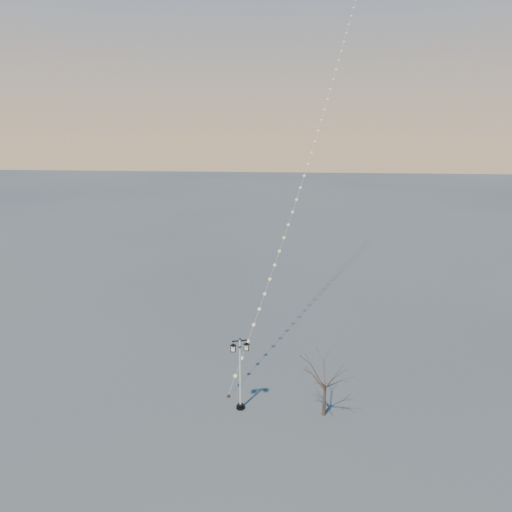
# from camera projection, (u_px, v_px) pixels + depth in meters

# --- Properties ---
(ground) EXTENTS (300.00, 300.00, 0.00)m
(ground) POSITION_uv_depth(u_px,v_px,m) (236.00, 408.00, 33.10)
(ground) COLOR #454745
(ground) RESTS_ON ground
(street_lamp) EXTENTS (1.39, 0.73, 5.59)m
(street_lamp) POSITION_uv_depth(u_px,v_px,m) (240.00, 370.00, 32.21)
(street_lamp) COLOR black
(street_lamp) RESTS_ON ground
(bare_tree) EXTENTS (2.65, 2.65, 4.40)m
(bare_tree) POSITION_uv_depth(u_px,v_px,m) (325.00, 377.00, 31.50)
(bare_tree) COLOR #49372C
(bare_tree) RESTS_ON ground
(kite_train) EXTENTS (13.77, 43.23, 38.06)m
(kite_train) POSITION_uv_depth(u_px,v_px,m) (314.00, 129.00, 48.84)
(kite_train) COLOR black
(kite_train) RESTS_ON ground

